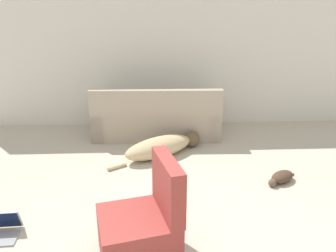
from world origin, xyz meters
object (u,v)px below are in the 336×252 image
object	(u,v)px
laptop_open	(3,228)
dog	(163,146)
couch	(157,119)
cat	(281,177)
side_chair	(143,228)

from	to	relation	value
laptop_open	dog	bearing A→B (deg)	44.99
couch	dog	bearing A→B (deg)	96.66
cat	side_chair	distance (m)	2.05
couch	laptop_open	xyz separation A→B (m)	(-1.47, -2.55, -0.21)
couch	laptop_open	world-z (taller)	couch
couch	side_chair	world-z (taller)	side_chair
couch	cat	bearing A→B (deg)	133.07
dog	side_chair	size ratio (longest dim) A/B	1.58
dog	laptop_open	world-z (taller)	dog
cat	laptop_open	bearing A→B (deg)	-20.39
couch	cat	size ratio (longest dim) A/B	4.58
side_chair	couch	bearing A→B (deg)	163.22
dog	laptop_open	bearing A→B (deg)	-165.04
dog	cat	size ratio (longest dim) A/B	3.06
side_chair	laptop_open	bearing A→B (deg)	-118.65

